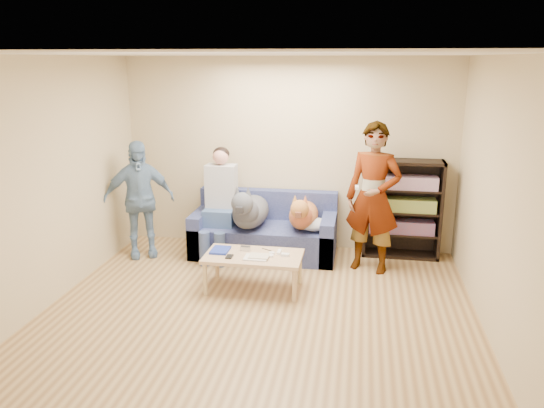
% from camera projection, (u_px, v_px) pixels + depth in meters
% --- Properties ---
extents(ground, '(5.00, 5.00, 0.00)m').
position_uv_depth(ground, '(251.00, 329.00, 5.19)').
color(ground, olive).
rests_on(ground, ground).
extents(ceiling, '(5.00, 5.00, 0.00)m').
position_uv_depth(ceiling, '(248.00, 54.00, 4.50)').
color(ceiling, white).
rests_on(ceiling, ground).
extents(wall_back, '(4.50, 0.00, 4.50)m').
position_uv_depth(wall_back, '(288.00, 154.00, 7.22)').
color(wall_back, tan).
rests_on(wall_back, ground).
extents(wall_front, '(4.50, 0.00, 4.50)m').
position_uv_depth(wall_front, '(139.00, 339.00, 2.47)').
color(wall_front, tan).
rests_on(wall_front, ground).
extents(wall_left, '(0.00, 5.00, 5.00)m').
position_uv_depth(wall_left, '(26.00, 191.00, 5.21)').
color(wall_left, tan).
rests_on(wall_left, ground).
extents(wall_right, '(0.00, 5.00, 5.00)m').
position_uv_depth(wall_right, '(510.00, 213.00, 4.48)').
color(wall_right, tan).
rests_on(wall_right, ground).
extents(blanket, '(0.44, 0.37, 0.15)m').
position_uv_depth(blanket, '(313.00, 224.00, 6.82)').
color(blanket, '#B0B0B5').
rests_on(blanket, sofa).
extents(person_standing_right, '(0.78, 0.63, 1.85)m').
position_uv_depth(person_standing_right, '(373.00, 198.00, 6.43)').
color(person_standing_right, gray).
rests_on(person_standing_right, ground).
extents(person_standing_left, '(0.99, 0.75, 1.56)m').
position_uv_depth(person_standing_left, '(139.00, 199.00, 6.94)').
color(person_standing_left, '#7A9DC3').
rests_on(person_standing_left, ground).
extents(held_controller, '(0.05, 0.13, 0.03)m').
position_uv_depth(held_controller, '(357.00, 187.00, 6.23)').
color(held_controller, white).
rests_on(held_controller, person_standing_right).
extents(notebook_blue, '(0.20, 0.26, 0.03)m').
position_uv_depth(notebook_blue, '(220.00, 250.00, 6.10)').
color(notebook_blue, '#1C309C').
rests_on(notebook_blue, coffee_table).
extents(papers, '(0.26, 0.20, 0.02)m').
position_uv_depth(papers, '(256.00, 258.00, 5.88)').
color(papers, silver).
rests_on(papers, coffee_table).
extents(magazine, '(0.22, 0.17, 0.01)m').
position_uv_depth(magazine, '(259.00, 256.00, 5.89)').
color(magazine, beige).
rests_on(magazine, coffee_table).
extents(camera_silver, '(0.11, 0.06, 0.05)m').
position_uv_depth(camera_silver, '(245.00, 248.00, 6.12)').
color(camera_silver, '#ABABAF').
rests_on(camera_silver, coffee_table).
extents(controller_a, '(0.04, 0.13, 0.03)m').
position_uv_depth(controller_a, '(279.00, 252.00, 6.03)').
color(controller_a, white).
rests_on(controller_a, coffee_table).
extents(controller_b, '(0.09, 0.06, 0.03)m').
position_uv_depth(controller_b, '(285.00, 255.00, 5.95)').
color(controller_b, white).
rests_on(controller_b, coffee_table).
extents(headphone_cup_a, '(0.07, 0.07, 0.02)m').
position_uv_depth(headphone_cup_a, '(271.00, 256.00, 5.93)').
color(headphone_cup_a, white).
rests_on(headphone_cup_a, coffee_table).
extents(headphone_cup_b, '(0.07, 0.07, 0.02)m').
position_uv_depth(headphone_cup_b, '(272.00, 253.00, 6.01)').
color(headphone_cup_b, silver).
rests_on(headphone_cup_b, coffee_table).
extents(pen_orange, '(0.13, 0.06, 0.01)m').
position_uv_depth(pen_orange, '(249.00, 259.00, 5.84)').
color(pen_orange, '#E45620').
rests_on(pen_orange, coffee_table).
extents(pen_black, '(0.13, 0.08, 0.01)m').
position_uv_depth(pen_black, '(267.00, 250.00, 6.14)').
color(pen_black, black).
rests_on(pen_black, coffee_table).
extents(wallet, '(0.07, 0.12, 0.02)m').
position_uv_depth(wallet, '(229.00, 257.00, 5.91)').
color(wallet, black).
rests_on(wallet, coffee_table).
extents(sofa, '(1.90, 0.85, 0.82)m').
position_uv_depth(sofa, '(265.00, 234.00, 7.15)').
color(sofa, '#515B93').
rests_on(sofa, ground).
extents(person_seated, '(0.40, 0.73, 1.47)m').
position_uv_depth(person_seated, '(220.00, 199.00, 6.99)').
color(person_seated, '#425F92').
rests_on(person_seated, sofa).
extents(dog_gray, '(0.45, 1.27, 0.65)m').
position_uv_depth(dog_gray, '(249.00, 211.00, 6.87)').
color(dog_gray, '#4C4E56').
rests_on(dog_gray, sofa).
extents(dog_tan, '(0.38, 1.15, 0.54)m').
position_uv_depth(dog_tan, '(303.00, 214.00, 6.84)').
color(dog_tan, '#C4643C').
rests_on(dog_tan, sofa).
extents(coffee_table, '(1.10, 0.60, 0.42)m').
position_uv_depth(coffee_table, '(253.00, 259.00, 6.00)').
color(coffee_table, tan).
rests_on(coffee_table, ground).
extents(bookshelf, '(1.00, 0.34, 1.30)m').
position_uv_depth(bookshelf, '(402.00, 207.00, 6.97)').
color(bookshelf, black).
rests_on(bookshelf, ground).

